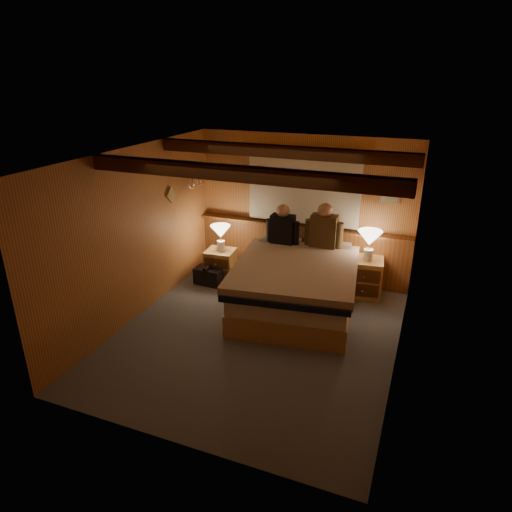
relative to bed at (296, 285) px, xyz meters
The scene contains 19 objects.
floor 1.00m from the bed, 106.66° to the right, with size 4.20×4.20×0.00m, color #575E68.
ceiling 2.21m from the bed, 106.66° to the right, with size 4.20×4.20×0.00m, color tan.
wall_back 1.48m from the bed, 102.33° to the left, with size 3.60×3.60×0.00m, color #C58246.
wall_left 2.39m from the bed, 156.77° to the right, with size 4.20×4.20×0.00m, color #C58246.
wall_right 1.95m from the bed, 30.01° to the right, with size 4.20×4.20×0.00m, color #C58246.
wall_front 3.11m from the bed, 95.08° to the right, with size 3.60×3.60×0.00m, color #C58246.
wainscot 1.18m from the bed, 103.00° to the left, with size 3.60×0.23×0.94m.
curtain_window 1.63m from the bed, 103.07° to the left, with size 2.18×0.09×1.11m.
ceiling_beams 2.07m from the bed, 109.81° to the right, with size 3.60×1.65×0.16m.
coat_rail 2.46m from the bed, 160.84° to the left, with size 0.05×0.55×0.24m.
framed_print 1.98m from the bed, 47.67° to the left, with size 0.30×0.04×0.25m.
bed is the anchor object (origin of this frame).
nightstand_left 1.60m from the bed, 159.97° to the left, with size 0.51×0.47×0.52m.
nightstand_right 1.20m from the bed, 44.38° to the left, with size 0.61×0.56×0.61m.
lamp_left 1.65m from the bed, 159.13° to the left, with size 0.33×0.33×0.43m.
lamp_right 1.32m from the bed, 41.82° to the left, with size 0.37×0.37×0.48m.
person_left 1.04m from the bed, 123.33° to the left, with size 0.55×0.22×0.66m.
person_right 1.03m from the bed, 76.19° to the left, with size 0.60×0.24×0.73m.
duffel_bag 1.64m from the bed, 169.48° to the left, with size 0.48×0.30×0.33m.
Camera 1 is at (1.94, -4.95, 3.31)m, focal length 32.00 mm.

